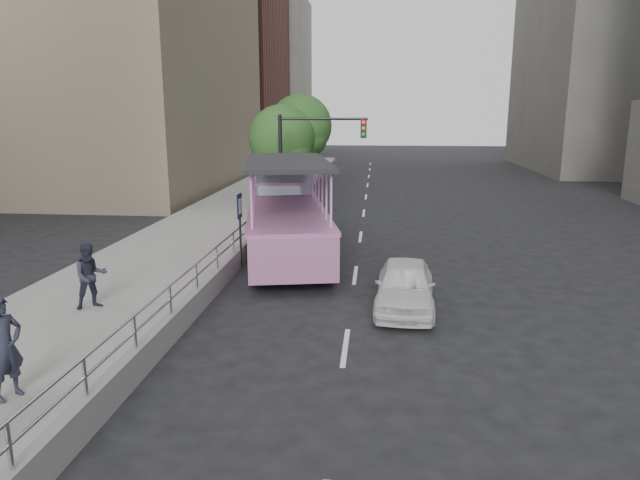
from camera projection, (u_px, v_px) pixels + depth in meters
ground at (312, 316)px, 15.20m from camera, size 160.00×160.00×0.00m
sidewalk at (209, 230)px, 25.43m from camera, size 5.50×80.00×0.30m
kerb_wall at (218, 274)px, 17.34m from camera, size 0.24×30.00×0.36m
guardrail at (217, 253)px, 17.19m from camera, size 0.07×22.00×0.71m
duck_boat at (286, 217)px, 21.90m from camera, size 4.75×11.35×3.67m
car at (405, 285)px, 15.61m from camera, size 1.83×4.03×1.34m
pedestrian_near at (4, 348)px, 10.03m from camera, size 0.68×0.81×1.90m
pedestrian_mid at (91, 276)px, 14.75m from camera, size 1.07×1.04×1.73m
parking_sign at (240, 221)px, 19.55m from camera, size 0.08×0.59×2.60m
traffic_signal at (306, 152)px, 26.73m from camera, size 4.20×0.32×5.20m
street_tree_near at (284, 141)px, 30.14m from camera, size 3.52×3.52×5.72m
street_tree_far at (302, 128)px, 35.84m from camera, size 3.97×3.97×6.45m
midrise_brick at (194, 38)px, 60.68m from camera, size 18.00×16.00×26.00m
midrise_stone_b at (247, 76)px, 76.68m from camera, size 16.00×14.00×20.00m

